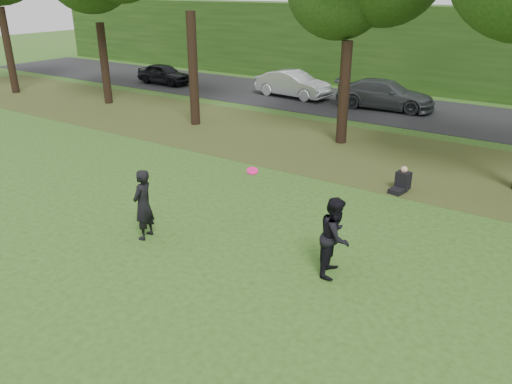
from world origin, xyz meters
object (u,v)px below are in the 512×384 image
player_right (335,236)px  frisbee (252,171)px  player_left (143,205)px  seated_person (402,182)px

player_right → frisbee: size_ratio=5.46×
player_right → frisbee: 2.43m
player_left → player_right: (4.83, 1.15, -0.00)m
player_right → seated_person: size_ratio=2.24×
frisbee → seated_person: 6.36m
seated_person → frisbee: bearing=-96.1°
player_right → seated_person: bearing=-8.7°
seated_person → player_right: bearing=-75.7°
player_left → seated_person: 8.18m
player_left → frisbee: size_ratio=5.48×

